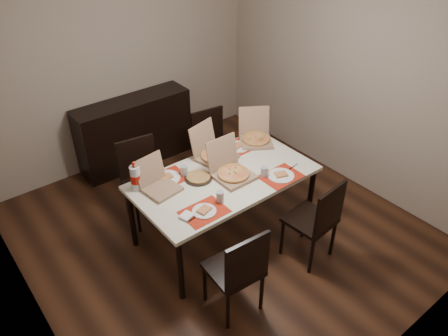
{
  "coord_description": "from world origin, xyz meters",
  "views": [
    {
      "loc": [
        -2.18,
        -2.83,
        3.25
      ],
      "look_at": [
        0.02,
        -0.07,
        0.85
      ],
      "focal_mm": 35.0,
      "sensor_mm": 36.0,
      "label": 1
    }
  ],
  "objects_px": {
    "pizza_box_center": "(231,171)",
    "soda_bottle": "(136,178)",
    "sideboard": "(135,131)",
    "chair_far_right": "(212,144)",
    "chair_near_left": "(238,269)",
    "dip_bowl": "(222,162)",
    "dining_table": "(224,182)",
    "chair_far_left": "(142,177)",
    "chair_near_right": "(317,219)"
  },
  "relations": [
    {
      "from": "chair_far_right",
      "to": "sideboard",
      "type": "bearing_deg",
      "value": 118.73
    },
    {
      "from": "dip_bowl",
      "to": "chair_far_right",
      "type": "bearing_deg",
      "value": 60.82
    },
    {
      "from": "chair_far_left",
      "to": "chair_near_left",
      "type": "bearing_deg",
      "value": -91.44
    },
    {
      "from": "sideboard",
      "to": "dining_table",
      "type": "xyz_separation_m",
      "value": [
        0.02,
        -1.85,
        0.23
      ]
    },
    {
      "from": "pizza_box_center",
      "to": "dip_bowl",
      "type": "relative_size",
      "value": 3.65
    },
    {
      "from": "sideboard",
      "to": "chair_far_right",
      "type": "height_order",
      "value": "chair_far_right"
    },
    {
      "from": "sideboard",
      "to": "dining_table",
      "type": "relative_size",
      "value": 0.83
    },
    {
      "from": "dining_table",
      "to": "pizza_box_center",
      "type": "distance_m",
      "value": 0.14
    },
    {
      "from": "chair_near_left",
      "to": "pizza_box_center",
      "type": "relative_size",
      "value": 2.34
    },
    {
      "from": "dining_table",
      "to": "chair_far_right",
      "type": "xyz_separation_m",
      "value": [
        0.51,
        0.88,
        -0.17
      ]
    },
    {
      "from": "dip_bowl",
      "to": "chair_near_right",
      "type": "bearing_deg",
      "value": -72.18
    },
    {
      "from": "sideboard",
      "to": "pizza_box_center",
      "type": "relative_size",
      "value": 3.77
    },
    {
      "from": "chair_near_right",
      "to": "soda_bottle",
      "type": "distance_m",
      "value": 1.76
    },
    {
      "from": "chair_far_right",
      "to": "dining_table",
      "type": "bearing_deg",
      "value": -120.36
    },
    {
      "from": "pizza_box_center",
      "to": "soda_bottle",
      "type": "relative_size",
      "value": 1.32
    },
    {
      "from": "sideboard",
      "to": "chair_near_right",
      "type": "xyz_separation_m",
      "value": [
        0.49,
        -2.68,
        0.06
      ]
    },
    {
      "from": "sideboard",
      "to": "chair_near_right",
      "type": "bearing_deg",
      "value": -79.74
    },
    {
      "from": "dining_table",
      "to": "chair_far_right",
      "type": "bearing_deg",
      "value": 59.64
    },
    {
      "from": "chair_far_left",
      "to": "soda_bottle",
      "type": "bearing_deg",
      "value": -122.09
    },
    {
      "from": "chair_near_left",
      "to": "sideboard",
      "type": "bearing_deg",
      "value": 79.24
    },
    {
      "from": "dining_table",
      "to": "chair_near_left",
      "type": "bearing_deg",
      "value": -121.69
    },
    {
      "from": "chair_far_right",
      "to": "pizza_box_center",
      "type": "height_order",
      "value": "pizza_box_center"
    },
    {
      "from": "pizza_box_center",
      "to": "soda_bottle",
      "type": "height_order",
      "value": "pizza_box_center"
    },
    {
      "from": "chair_near_left",
      "to": "dip_bowl",
      "type": "xyz_separation_m",
      "value": [
        0.67,
        1.06,
        0.25
      ]
    },
    {
      "from": "sideboard",
      "to": "pizza_box_center",
      "type": "bearing_deg",
      "value": -87.66
    },
    {
      "from": "dining_table",
      "to": "dip_bowl",
      "type": "bearing_deg",
      "value": 55.82
    },
    {
      "from": "chair_near_left",
      "to": "dip_bowl",
      "type": "distance_m",
      "value": 1.28
    },
    {
      "from": "sideboard",
      "to": "chair_far_left",
      "type": "relative_size",
      "value": 1.61
    },
    {
      "from": "sideboard",
      "to": "chair_near_left",
      "type": "height_order",
      "value": "chair_near_left"
    },
    {
      "from": "sideboard",
      "to": "chair_far_left",
      "type": "bearing_deg",
      "value": -114.58
    },
    {
      "from": "dining_table",
      "to": "dip_bowl",
      "type": "height_order",
      "value": "dip_bowl"
    },
    {
      "from": "sideboard",
      "to": "dip_bowl",
      "type": "height_order",
      "value": "sideboard"
    },
    {
      "from": "chair_far_left",
      "to": "chair_far_right",
      "type": "bearing_deg",
      "value": 3.64
    },
    {
      "from": "dining_table",
      "to": "soda_bottle",
      "type": "bearing_deg",
      "value": 155.46
    },
    {
      "from": "dining_table",
      "to": "chair_far_left",
      "type": "height_order",
      "value": "chair_far_left"
    },
    {
      "from": "chair_near_left",
      "to": "dip_bowl",
      "type": "bearing_deg",
      "value": 57.83
    },
    {
      "from": "chair_far_right",
      "to": "soda_bottle",
      "type": "distance_m",
      "value": 1.44
    },
    {
      "from": "chair_near_left",
      "to": "chair_near_right",
      "type": "bearing_deg",
      "value": 1.36
    },
    {
      "from": "chair_far_right",
      "to": "dip_bowl",
      "type": "xyz_separation_m",
      "value": [
        -0.38,
        -0.68,
        0.25
      ]
    },
    {
      "from": "chair_far_left",
      "to": "pizza_box_center",
      "type": "relative_size",
      "value": 2.34
    },
    {
      "from": "soda_bottle",
      "to": "pizza_box_center",
      "type": "bearing_deg",
      "value": -25.24
    },
    {
      "from": "sideboard",
      "to": "dining_table",
      "type": "height_order",
      "value": "sideboard"
    },
    {
      "from": "dining_table",
      "to": "soda_bottle",
      "type": "distance_m",
      "value": 0.88
    },
    {
      "from": "dining_table",
      "to": "sideboard",
      "type": "bearing_deg",
      "value": 90.53
    },
    {
      "from": "chair_far_right",
      "to": "soda_bottle",
      "type": "height_order",
      "value": "soda_bottle"
    },
    {
      "from": "chair_near_right",
      "to": "dip_bowl",
      "type": "xyz_separation_m",
      "value": [
        -0.33,
        1.04,
        0.25
      ]
    },
    {
      "from": "sideboard",
      "to": "chair_near_left",
      "type": "bearing_deg",
      "value": -100.76
    },
    {
      "from": "dip_bowl",
      "to": "chair_far_left",
      "type": "bearing_deg",
      "value": 135.48
    },
    {
      "from": "dining_table",
      "to": "pizza_box_center",
      "type": "bearing_deg",
      "value": -33.51
    },
    {
      "from": "dining_table",
      "to": "soda_bottle",
      "type": "height_order",
      "value": "soda_bottle"
    }
  ]
}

